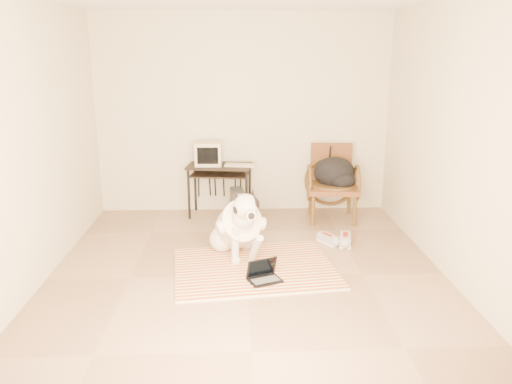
{
  "coord_description": "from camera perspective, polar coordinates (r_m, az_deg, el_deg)",
  "views": [
    {
      "loc": [
        -0.09,
        -4.6,
        2.17
      ],
      "look_at": [
        0.11,
        0.5,
        0.74
      ],
      "focal_mm": 35.0,
      "sensor_mm": 36.0,
      "label": 1
    }
  ],
  "objects": [
    {
      "name": "crt_monitor",
      "position": [
        6.75,
        -5.45,
        4.42
      ],
      "size": [
        0.36,
        0.34,
        0.31
      ],
      "color": "#BFB195",
      "rests_on": "computer_desk"
    },
    {
      "name": "backpack",
      "position": [
        6.65,
        9.1,
        2.11
      ],
      "size": [
        0.54,
        0.48,
        0.4
      ],
      "color": "black",
      "rests_on": "rattan_chair"
    },
    {
      "name": "wall_back",
      "position": [
        6.9,
        -1.48,
        8.8
      ],
      "size": [
        4.5,
        0.0,
        4.5
      ],
      "primitive_type": "plane",
      "rotation": [
        1.57,
        0.0,
        0.0
      ],
      "color": "beige",
      "rests_on": "floor"
    },
    {
      "name": "sneaker_right",
      "position": [
        5.98,
        10.17,
        -5.4
      ],
      "size": [
        0.19,
        0.34,
        0.11
      ],
      "color": "silver",
      "rests_on": "floor"
    },
    {
      "name": "wall_left",
      "position": [
        5.05,
        -24.52,
        4.87
      ],
      "size": [
        0.0,
        4.5,
        4.5
      ],
      "primitive_type": "plane",
      "rotation": [
        1.57,
        0.0,
        1.57
      ],
      "color": "beige",
      "rests_on": "floor"
    },
    {
      "name": "wall_front",
      "position": [
        2.49,
        -0.03,
        -3.62
      ],
      "size": [
        4.5,
        0.0,
        4.5
      ],
      "primitive_type": "plane",
      "rotation": [
        -1.57,
        0.0,
        0.0
      ],
      "color": "beige",
      "rests_on": "floor"
    },
    {
      "name": "sneaker_left",
      "position": [
        5.97,
        8.25,
        -5.37
      ],
      "size": [
        0.25,
        0.31,
        0.1
      ],
      "color": "silver",
      "rests_on": "floor"
    },
    {
      "name": "rattan_chair",
      "position": [
        6.74,
        8.69,
        1.07
      ],
      "size": [
        0.7,
        0.68,
        0.98
      ],
      "color": "brown",
      "rests_on": "floor"
    },
    {
      "name": "laptop",
      "position": [
        4.95,
        0.87,
        -9.45
      ],
      "size": [
        0.37,
        0.32,
        0.22
      ],
      "color": "black",
      "rests_on": "rug"
    },
    {
      "name": "floor",
      "position": [
        5.09,
        -1.02,
        -9.62
      ],
      "size": [
        4.5,
        4.5,
        0.0
      ],
      "primitive_type": "plane",
      "color": "#8D7056",
      "rests_on": "ground"
    },
    {
      "name": "rug",
      "position": [
        5.25,
        -0.16,
        -8.69
      ],
      "size": [
        1.78,
        1.45,
        0.02
      ],
      "color": "red",
      "rests_on": "floor"
    },
    {
      "name": "pc_tower",
      "position": [
        6.88,
        -2.13,
        -1.2
      ],
      "size": [
        0.21,
        0.4,
        0.36
      ],
      "color": "#535356",
      "rests_on": "floor"
    },
    {
      "name": "dog",
      "position": [
        5.45,
        -2.02,
        -4.0
      ],
      "size": [
        0.63,
        1.1,
        0.85
      ],
      "color": "silver",
      "rests_on": "rug"
    },
    {
      "name": "wall_right",
      "position": [
        5.12,
        22.0,
        5.27
      ],
      "size": [
        0.0,
        4.5,
        4.5
      ],
      "primitive_type": "plane",
      "rotation": [
        1.57,
        0.0,
        -1.57
      ],
      "color": "beige",
      "rests_on": "floor"
    },
    {
      "name": "computer_desk",
      "position": [
        6.76,
        -4.18,
        2.25
      ],
      "size": [
        0.91,
        0.59,
        0.71
      ],
      "color": "black",
      "rests_on": "floor"
    },
    {
      "name": "desk_keyboard",
      "position": [
        6.66,
        -1.77,
        3.09
      ],
      "size": [
        0.44,
        0.22,
        0.03
      ],
      "primitive_type": "cube",
      "rotation": [
        0.0,
        0.0,
        -0.17
      ],
      "color": "#BFB195",
      "rests_on": "computer_desk"
    }
  ]
}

